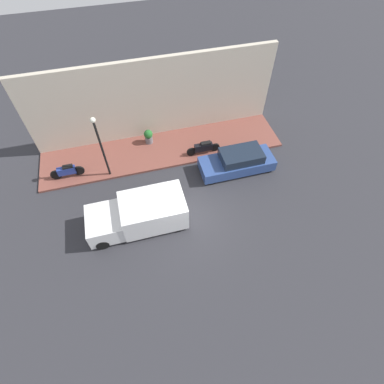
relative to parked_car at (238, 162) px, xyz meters
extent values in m
plane|color=#2D2D33|center=(-2.86, 3.99, -0.65)|extent=(60.00, 60.00, 0.00)
cube|color=brown|center=(2.73, 3.99, -0.58)|extent=(3.19, 15.01, 0.14)
cube|color=beige|center=(4.47, 3.99, 1.96)|extent=(0.30, 15.01, 5.21)
cube|color=#2D4784|center=(0.00, 0.06, -0.16)|extent=(1.66, 4.38, 0.67)
cube|color=#192333|center=(0.00, -0.16, 0.45)|extent=(1.46, 2.41, 0.55)
cylinder|color=black|center=(-0.71, 1.82, -0.37)|extent=(0.20, 0.56, 0.56)
cylinder|color=black|center=(0.71, 1.82, -0.37)|extent=(0.20, 0.56, 0.56)
cylinder|color=black|center=(-0.71, -1.70, -0.37)|extent=(0.20, 0.56, 0.56)
cylinder|color=black|center=(0.71, -1.70, -0.37)|extent=(0.20, 0.56, 0.56)
cube|color=white|center=(-2.34, 5.45, 0.29)|extent=(2.10, 3.20, 1.52)
cube|color=white|center=(-2.34, 7.92, 0.06)|extent=(1.99, 1.73, 1.06)
cube|color=#192333|center=(-2.34, 8.18, 0.36)|extent=(1.78, 0.95, 0.43)
cylinder|color=black|center=(-3.26, 8.21, -0.33)|extent=(0.22, 0.65, 0.65)
cylinder|color=black|center=(-1.42, 8.21, -0.33)|extent=(0.22, 0.65, 0.65)
cylinder|color=black|center=(-3.26, 4.42, -0.33)|extent=(0.22, 0.65, 0.65)
cylinder|color=black|center=(-1.42, 4.42, -0.33)|extent=(0.22, 0.65, 0.65)
cube|color=navy|center=(1.88, 9.77, -0.01)|extent=(0.30, 1.01, 0.46)
cube|color=black|center=(1.88, 9.63, 0.28)|extent=(0.27, 0.55, 0.12)
cylinder|color=black|center=(1.88, 10.40, -0.19)|extent=(0.10, 0.64, 0.64)
cylinder|color=black|center=(1.88, 9.14, -0.19)|extent=(0.10, 0.64, 0.64)
cube|color=black|center=(1.71, 1.61, -0.03)|extent=(0.30, 1.13, 0.48)
cube|color=black|center=(1.71, 1.46, 0.27)|extent=(0.27, 0.61, 0.12)
cylinder|color=black|center=(1.71, 2.38, -0.22)|extent=(0.10, 0.58, 0.58)
cylinder|color=black|center=(1.71, 0.85, -0.22)|extent=(0.10, 0.58, 0.58)
cylinder|color=black|center=(1.47, 7.43, 1.42)|extent=(0.12, 0.12, 3.87)
sphere|color=silver|center=(1.47, 7.43, 3.44)|extent=(0.29, 0.29, 0.29)
cylinder|color=slate|center=(3.57, 4.71, -0.29)|extent=(0.48, 0.48, 0.45)
sphere|color=#236628|center=(3.57, 4.71, 0.16)|extent=(0.55, 0.55, 0.55)
camera|label=1|loc=(-11.12, 5.77, 12.81)|focal=28.00mm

